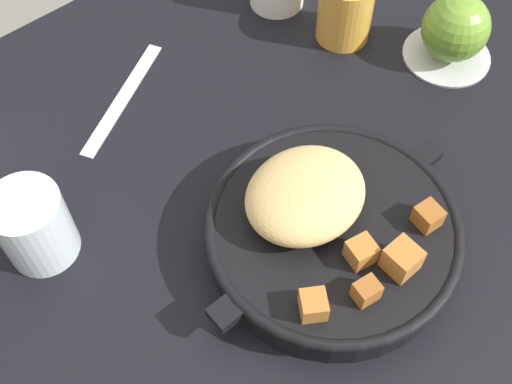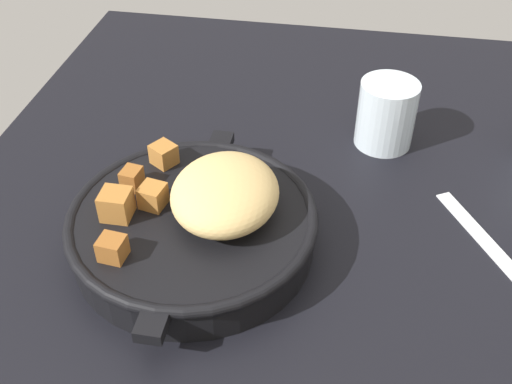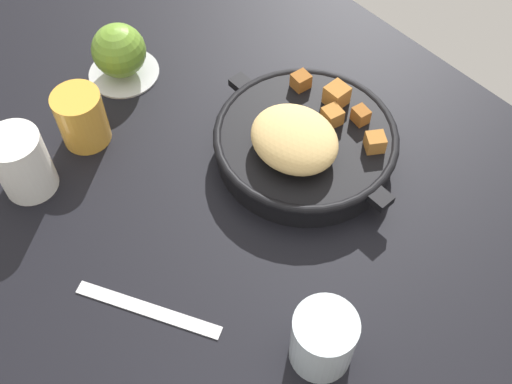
{
  "view_description": "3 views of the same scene",
  "coord_description": "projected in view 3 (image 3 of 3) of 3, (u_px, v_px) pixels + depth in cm",
  "views": [
    {
      "loc": [
        -27.84,
        -27.97,
        55.99
      ],
      "look_at": [
        -5.1,
        -1.55,
        3.23
      ],
      "focal_mm": 45.27,
      "sensor_mm": 36.0,
      "label": 1
    },
    {
      "loc": [
        39.61,
        4.15,
        43.72
      ],
      "look_at": [
        -4.96,
        -3.71,
        5.65
      ],
      "focal_mm": 43.05,
      "sensor_mm": 36.0,
      "label": 2
    },
    {
      "loc": [
        -37.4,
        30.25,
        66.63
      ],
      "look_at": [
        -4.73,
        1.3,
        3.75
      ],
      "focal_mm": 43.78,
      "sensor_mm": 36.0,
      "label": 3
    }
  ],
  "objects": [
    {
      "name": "white_creamer_pitcher",
      "position": [
        22.0,
        163.0,
        0.78
      ],
      "size": [
        6.89,
        6.89,
        9.19
      ],
      "primitive_type": "cylinder",
      "color": "white",
      "rests_on": "ground_plane"
    },
    {
      "name": "water_glass_short",
      "position": [
        323.0,
        339.0,
        0.65
      ],
      "size": [
        6.9,
        6.9,
        8.11
      ],
      "primitive_type": "cylinder",
      "color": "silver",
      "rests_on": "ground_plane"
    },
    {
      "name": "saucer_plate",
      "position": [
        122.0,
        73.0,
        0.93
      ],
      "size": [
        10.52,
        10.52,
        0.6
      ],
      "primitive_type": "cylinder",
      "color": "#B7BABF",
      "rests_on": "ground_plane"
    },
    {
      "name": "ground_plane",
      "position": [
        240.0,
        186.0,
        0.83
      ],
      "size": [
        109.44,
        76.17,
        2.4
      ],
      "primitive_type": "cube",
      "color": "black"
    },
    {
      "name": "juice_glass_amber",
      "position": [
        82.0,
        118.0,
        0.83
      ],
      "size": [
        6.54,
        6.54,
        8.01
      ],
      "primitive_type": "cylinder",
      "color": "gold",
      "rests_on": "ground_plane"
    },
    {
      "name": "butter_knife",
      "position": [
        148.0,
        309.0,
        0.72
      ],
      "size": [
        16.32,
        10.15,
        0.36
      ],
      "primitive_type": "cube",
      "rotation": [
        0.0,
        0.0,
        0.51
      ],
      "color": "silver",
      "rests_on": "ground_plane"
    },
    {
      "name": "cast_iron_skillet",
      "position": [
        304.0,
        141.0,
        0.82
      ],
      "size": [
        28.79,
        24.46,
        8.86
      ],
      "color": "black",
      "rests_on": "ground_plane"
    },
    {
      "name": "red_apple",
      "position": [
        117.0,
        52.0,
        0.9
      ],
      "size": [
        7.86,
        7.86,
        7.86
      ],
      "primitive_type": "sphere",
      "color": "olive",
      "rests_on": "saucer_plate"
    }
  ]
}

